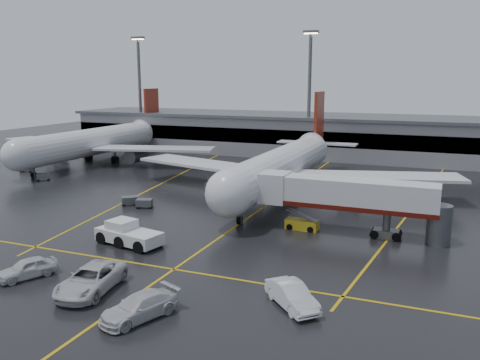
% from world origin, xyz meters
% --- Properties ---
extents(ground, '(220.00, 220.00, 0.00)m').
position_xyz_m(ground, '(0.00, 0.00, 0.00)').
color(ground, black).
rests_on(ground, ground).
extents(apron_line_centre, '(0.25, 90.00, 0.02)m').
position_xyz_m(apron_line_centre, '(0.00, 0.00, 0.01)').
color(apron_line_centre, gold).
rests_on(apron_line_centre, ground).
extents(apron_line_stop, '(60.00, 0.25, 0.02)m').
position_xyz_m(apron_line_stop, '(0.00, -22.00, 0.01)').
color(apron_line_stop, gold).
rests_on(apron_line_stop, ground).
extents(apron_line_left, '(9.99, 69.35, 0.02)m').
position_xyz_m(apron_line_left, '(-20.00, 10.00, 0.01)').
color(apron_line_left, gold).
rests_on(apron_line_left, ground).
extents(apron_line_right, '(7.57, 69.64, 0.02)m').
position_xyz_m(apron_line_right, '(18.00, 10.00, 0.01)').
color(apron_line_right, gold).
rests_on(apron_line_right, ground).
extents(terminal, '(122.00, 19.00, 8.60)m').
position_xyz_m(terminal, '(0.00, 47.93, 4.32)').
color(terminal, gray).
rests_on(terminal, ground).
extents(light_mast_left, '(3.00, 1.20, 25.45)m').
position_xyz_m(light_mast_left, '(-45.00, 42.00, 14.47)').
color(light_mast_left, '#595B60').
rests_on(light_mast_left, ground).
extents(light_mast_mid, '(3.00, 1.20, 25.45)m').
position_xyz_m(light_mast_mid, '(-5.00, 42.00, 14.47)').
color(light_mast_mid, '#595B60').
rests_on(light_mast_mid, ground).
extents(main_airliner, '(48.80, 45.60, 14.10)m').
position_xyz_m(main_airliner, '(0.00, 9.70, 4.21)').
color(main_airliner, silver).
rests_on(main_airliner, ground).
extents(second_airliner, '(48.80, 45.60, 14.10)m').
position_xyz_m(second_airliner, '(-42.00, 21.70, 4.21)').
color(second_airliner, silver).
rests_on(second_airliner, ground).
extents(jet_bridge, '(19.90, 3.40, 6.05)m').
position_xyz_m(jet_bridge, '(11.87, -6.00, 3.93)').
color(jet_bridge, silver).
rests_on(jet_bridge, ground).
extents(pushback_tractor, '(7.39, 4.19, 2.49)m').
position_xyz_m(pushback_tractor, '(-7.58, -17.82, 0.99)').
color(pushback_tractor, silver).
rests_on(pushback_tractor, ground).
extents(belt_loader, '(3.62, 1.83, 2.24)m').
position_xyz_m(belt_loader, '(7.12, -6.33, 0.55)').
color(belt_loader, gold).
rests_on(belt_loader, ground).
extents(service_van_a, '(4.25, 7.45, 1.96)m').
position_xyz_m(service_van_a, '(-3.65, -28.43, 0.98)').
color(service_van_a, silver).
rests_on(service_van_a, ground).
extents(service_van_b, '(4.36, 6.27, 1.69)m').
position_xyz_m(service_van_b, '(2.32, -30.77, 0.84)').
color(service_van_b, silver).
rests_on(service_van_b, ground).
extents(service_van_c, '(5.12, 5.14, 1.77)m').
position_xyz_m(service_van_c, '(11.53, -25.11, 0.89)').
color(service_van_c, white).
rests_on(service_van_c, ground).
extents(service_van_d, '(3.83, 5.21, 1.65)m').
position_xyz_m(service_van_d, '(-10.32, -28.18, 0.82)').
color(service_van_d, silver).
rests_on(service_van_d, ground).
extents(baggage_cart_a, '(2.31, 1.88, 1.12)m').
position_xyz_m(baggage_cart_a, '(-14.05, -4.86, 0.63)').
color(baggage_cart_a, '#595B60').
rests_on(baggage_cart_a, ground).
extents(baggage_cart_b, '(2.37, 2.28, 1.12)m').
position_xyz_m(baggage_cart_b, '(-16.61, -4.36, 0.63)').
color(baggage_cart_b, '#595B60').
rests_on(baggage_cart_b, ground).
extents(baggage_cart_c, '(2.27, 1.77, 1.12)m').
position_xyz_m(baggage_cart_c, '(-10.44, 7.52, 0.63)').
color(baggage_cart_c, '#595B60').
rests_on(baggage_cart_c, ground).
extents(baggage_cart_d, '(2.31, 1.86, 1.12)m').
position_xyz_m(baggage_cart_d, '(-47.44, 8.84, 0.63)').
color(baggage_cart_d, '#595B60').
rests_on(baggage_cart_d, ground).
extents(baggage_cart_e, '(2.37, 2.28, 1.12)m').
position_xyz_m(baggage_cart_e, '(-39.09, 4.06, 0.63)').
color(baggage_cart_e, '#595B60').
rests_on(baggage_cart_e, ground).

